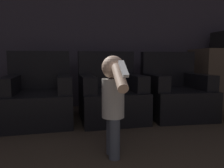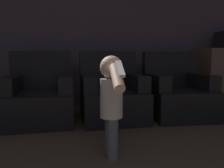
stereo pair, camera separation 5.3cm
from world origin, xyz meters
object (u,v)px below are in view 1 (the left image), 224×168
Objects in this scene: person_toddler at (113,98)px; armchair_left at (39,98)px; armchair_right at (175,94)px; armchair_middle at (110,95)px.

armchair_left is at bearing 30.28° from person_toddler.
armchair_right reaches higher than person_toddler.
armchair_middle is 1.10× the size of person_toddler.
armchair_left is 1.01× the size of armchair_right.
armchair_middle and armchair_right have the same top height.
armchair_middle is (0.91, 0.00, 0.00)m from armchair_left.
armchair_middle is 0.91m from armchair_right.
armchair_right is (1.82, 0.00, 0.00)m from armchair_left.
person_toddler is at bearing -101.36° from armchair_middle.
armchair_left reaches higher than person_toddler.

